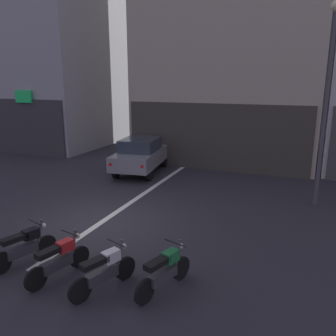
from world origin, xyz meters
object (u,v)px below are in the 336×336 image
object	(u,v)px
street_lamp	(328,87)
motorcycle_black_row_leftmost	(24,246)
motorcycle_red_row_left_mid	(59,259)
car_grey_crossing_near	(141,154)
motorcycle_white_row_centre	(104,270)
motorcycle_green_row_right_mid	(164,270)

from	to	relation	value
street_lamp	motorcycle_black_row_leftmost	size ratio (longest dim) A/B	4.12
motorcycle_black_row_leftmost	motorcycle_red_row_left_mid	world-z (taller)	same
motorcycle_red_row_left_mid	car_grey_crossing_near	bearing A→B (deg)	104.90
motorcycle_black_row_leftmost	motorcycle_red_row_left_mid	xyz separation A→B (m)	(1.16, -0.19, 0.00)
car_grey_crossing_near	motorcycle_white_row_centre	world-z (taller)	car_grey_crossing_near
motorcycle_black_row_leftmost	motorcycle_green_row_right_mid	xyz separation A→B (m)	(3.48, 0.25, 0.00)
motorcycle_black_row_leftmost	motorcycle_white_row_centre	size ratio (longest dim) A/B	1.02
car_grey_crossing_near	street_lamp	distance (m)	8.42
motorcycle_black_row_leftmost	motorcycle_white_row_centre	world-z (taller)	same
car_grey_crossing_near	motorcycle_red_row_left_mid	size ratio (longest dim) A/B	2.63
motorcycle_red_row_left_mid	motorcycle_black_row_leftmost	bearing A→B (deg)	170.86
motorcycle_red_row_left_mid	motorcycle_green_row_right_mid	bearing A→B (deg)	10.60
motorcycle_red_row_left_mid	motorcycle_white_row_centre	xyz separation A→B (m)	(1.16, -0.02, 0.00)
car_grey_crossing_near	motorcycle_white_row_centre	bearing A→B (deg)	-68.34
car_grey_crossing_near	motorcycle_black_row_leftmost	size ratio (longest dim) A/B	2.67
car_grey_crossing_near	motorcycle_red_row_left_mid	xyz separation A→B (m)	(2.35, -8.82, -0.43)
motorcycle_black_row_leftmost	motorcycle_red_row_left_mid	bearing A→B (deg)	-9.14
street_lamp	motorcycle_green_row_right_mid	world-z (taller)	street_lamp
street_lamp	motorcycle_black_row_leftmost	bearing A→B (deg)	-133.01
motorcycle_white_row_centre	motorcycle_red_row_left_mid	bearing A→B (deg)	179.00
street_lamp	motorcycle_white_row_centre	distance (m)	8.95
street_lamp	motorcycle_green_row_right_mid	size ratio (longest dim) A/B	4.12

